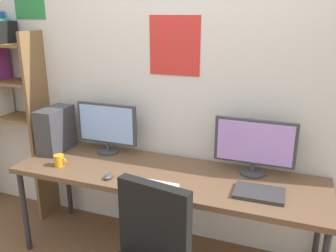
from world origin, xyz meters
TOP-DOWN VIEW (x-y plane):
  - wall_back at (-0.00, 1.02)m, footprint 4.70×0.11m
  - desk at (0.00, 0.60)m, footprint 2.30×0.68m
  - monitor_left at (-0.60, 0.81)m, footprint 0.53×0.18m
  - monitor_right at (0.60, 0.81)m, footprint 0.58×0.18m
  - pc_tower at (-1.03, 0.70)m, footprint 0.17×0.34m
  - keyboard_main at (0.00, 0.37)m, footprint 0.33×0.13m
  - computer_mouse at (-0.35, 0.38)m, footprint 0.06×0.10m
  - laptop_closed at (0.68, 0.51)m, footprint 0.32×0.23m
  - coffee_mug at (-0.81, 0.43)m, footprint 0.11×0.08m

SIDE VIEW (x-z plane):
  - desk at x=0.00m, z-range 0.32..1.06m
  - keyboard_main at x=0.00m, z-range 0.74..0.76m
  - laptop_closed at x=0.68m, z-range 0.74..0.76m
  - computer_mouse at x=-0.35m, z-range 0.74..0.77m
  - coffee_mug at x=-0.81m, z-range 0.74..0.83m
  - pc_tower at x=-1.03m, z-range 0.74..1.11m
  - monitor_right at x=0.60m, z-range 0.76..1.17m
  - monitor_left at x=-0.60m, z-range 0.76..1.18m
  - wall_back at x=0.00m, z-range 0.00..2.60m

